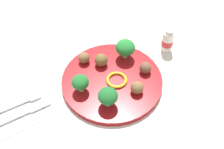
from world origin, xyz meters
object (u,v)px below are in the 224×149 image
object	(u,v)px
broccoli_floret_mid_right	(108,96)
napkin	(21,109)
plate	(112,81)
broccoli_floret_front_right	(125,48)
yogurt_bottle	(168,41)
meatball_front_right	(145,68)
meatball_back_left	(100,61)
knife	(26,112)
meatball_mid_left	(137,88)
meatball_far_rim	(84,58)
pepper_ring_far_rim	(117,80)
broccoli_floret_back_left	(80,83)
fork	(21,102)

from	to	relation	value
broccoli_floret_mid_right	napkin	xyz separation A→B (m)	(-0.20, 0.11, -0.05)
plate	broccoli_floret_front_right	size ratio (longest dim) A/B	4.61
broccoli_floret_front_right	yogurt_bottle	world-z (taller)	yogurt_bottle
plate	broccoli_floret_front_right	bearing A→B (deg)	36.49
napkin	meatball_front_right	bearing A→B (deg)	-9.87
meatball_back_left	knife	bearing A→B (deg)	-169.81
broccoli_floret_mid_right	broccoli_floret_front_right	xyz separation A→B (m)	(0.13, 0.12, 0.00)
yogurt_bottle	meatball_back_left	bearing A→B (deg)	172.07
yogurt_bottle	napkin	bearing A→B (deg)	179.40
plate	meatball_mid_left	size ratio (longest dim) A/B	8.12
broccoli_floret_front_right	yogurt_bottle	bearing A→B (deg)	-9.45
meatball_far_rim	pepper_ring_far_rim	bearing A→B (deg)	-66.75
meatball_mid_left	broccoli_floret_mid_right	bearing A→B (deg)	178.81
broccoli_floret_back_left	meatball_mid_left	bearing A→B (deg)	-31.71
meatball_far_rim	napkin	xyz separation A→B (m)	(-0.21, -0.06, -0.03)
plate	meatball_back_left	bearing A→B (deg)	93.18
pepper_ring_far_rim	fork	world-z (taller)	pepper_ring_far_rim
meatball_mid_left	meatball_far_rim	distance (m)	0.18
meatball_mid_left	plate	bearing A→B (deg)	117.22
meatball_front_right	yogurt_bottle	bearing A→B (deg)	25.26
yogurt_bottle	broccoli_floret_back_left	bearing A→B (deg)	-175.27
napkin	plate	bearing A→B (deg)	-8.58
meatball_mid_left	pepper_ring_far_rim	world-z (taller)	meatball_mid_left
broccoli_floret_front_right	napkin	bearing A→B (deg)	-176.86
plate	broccoli_floret_mid_right	distance (m)	0.10
knife	fork	bearing A→B (deg)	90.91
napkin	knife	world-z (taller)	knife
broccoli_floret_mid_right	meatball_back_left	distance (m)	0.14
fork	pepper_ring_far_rim	bearing A→B (deg)	-14.93
broccoli_floret_front_right	meatball_mid_left	size ratio (longest dim) A/B	1.76
pepper_ring_far_rim	meatball_back_left	bearing A→B (deg)	99.14
knife	meatball_far_rim	bearing A→B (deg)	20.65
fork	yogurt_bottle	world-z (taller)	yogurt_bottle
meatball_far_rim	knife	bearing A→B (deg)	-159.35
plate	yogurt_bottle	xyz separation A→B (m)	(0.21, 0.03, 0.03)
broccoli_floret_mid_right	meatball_back_left	world-z (taller)	broccoli_floret_mid_right
broccoli_floret_back_left	broccoli_floret_mid_right	world-z (taller)	broccoli_floret_mid_right
meatball_mid_left	pepper_ring_far_rim	xyz separation A→B (m)	(-0.03, 0.06, -0.01)
fork	yogurt_bottle	xyz separation A→B (m)	(0.46, -0.02, 0.03)
pepper_ring_far_rim	plate	bearing A→B (deg)	126.54
meatball_back_left	knife	xyz separation A→B (m)	(-0.24, -0.04, -0.03)
meatball_front_right	yogurt_bottle	distance (m)	0.13
meatball_back_left	meatball_mid_left	xyz separation A→B (m)	(0.04, -0.13, -0.00)
pepper_ring_far_rim	yogurt_bottle	xyz separation A→B (m)	(0.20, 0.04, 0.02)
meatball_back_left	meatball_front_right	bearing A→B (deg)	-40.99
broccoli_floret_back_left	broccoli_floret_mid_right	distance (m)	0.09
plate	knife	size ratio (longest dim) A/B	1.93
yogurt_bottle	plate	bearing A→B (deg)	-171.15
plate	meatball_front_right	size ratio (longest dim) A/B	8.42
napkin	fork	xyz separation A→B (m)	(0.01, 0.02, 0.00)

